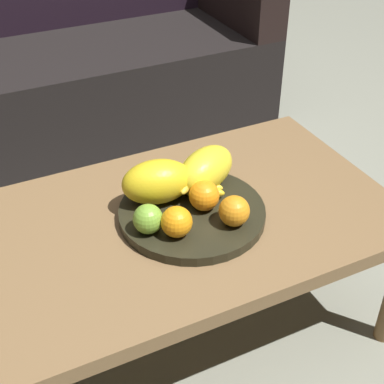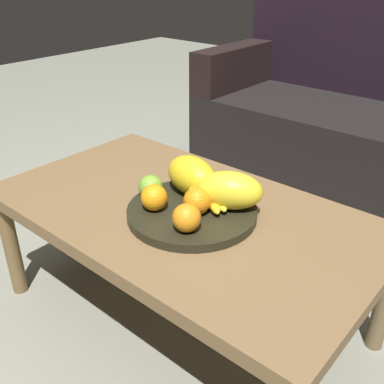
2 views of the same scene
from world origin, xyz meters
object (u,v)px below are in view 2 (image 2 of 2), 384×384
(coffee_table, at_px, (182,221))
(couch, at_px, (377,130))
(melon_smaller_beside, at_px, (192,175))
(orange_right, at_px, (154,198))
(banana_bunch, at_px, (214,195))
(orange_front, at_px, (197,201))
(fruit_bowl, at_px, (192,212))
(orange_left, at_px, (187,218))
(apple_front, at_px, (151,187))
(melon_large_front, at_px, (230,190))

(coffee_table, relative_size, couch, 0.66)
(melon_smaller_beside, distance_m, orange_right, 0.14)
(banana_bunch, bearing_deg, orange_right, -128.86)
(orange_front, bearing_deg, fruit_bowl, 158.85)
(melon_smaller_beside, bearing_deg, orange_left, -52.98)
(couch, height_order, melon_smaller_beside, couch)
(orange_right, bearing_deg, melon_smaller_beside, 84.67)
(melon_smaller_beside, xyz_separation_m, orange_front, (0.09, -0.08, -0.02))
(orange_right, bearing_deg, apple_front, 143.37)
(coffee_table, relative_size, fruit_bowl, 3.12)
(apple_front, bearing_deg, banana_bunch, 29.65)
(fruit_bowl, height_order, orange_right, orange_right)
(melon_smaller_beside, relative_size, apple_front, 2.50)
(melon_large_front, relative_size, banana_bunch, 1.12)
(melon_large_front, distance_m, banana_bunch, 0.05)
(coffee_table, height_order, orange_front, orange_front)
(couch, height_order, orange_right, couch)
(melon_large_front, xyz_separation_m, apple_front, (-0.20, -0.10, -0.02))
(coffee_table, xyz_separation_m, apple_front, (-0.08, -0.05, 0.10))
(orange_left, distance_m, orange_right, 0.14)
(couch, xyz_separation_m, melon_large_front, (0.03, -1.25, 0.18))
(orange_right, relative_size, apple_front, 1.04)
(coffee_table, distance_m, fruit_bowl, 0.08)
(orange_front, bearing_deg, melon_large_front, 60.59)
(orange_left, bearing_deg, melon_smaller_beside, 127.02)
(apple_front, bearing_deg, coffee_table, 30.34)
(melon_smaller_beside, distance_m, orange_front, 0.12)
(melon_large_front, relative_size, orange_left, 2.48)
(coffee_table, xyz_separation_m, orange_left, (0.11, -0.11, 0.10))
(melon_smaller_beside, bearing_deg, apple_front, -123.27)
(melon_large_front, xyz_separation_m, melon_smaller_beside, (-0.13, -0.00, 0.00))
(couch, bearing_deg, orange_right, -94.75)
(banana_bunch, bearing_deg, coffee_table, -151.04)
(coffee_table, distance_m, orange_left, 0.19)
(couch, xyz_separation_m, orange_left, (0.02, -1.41, 0.16))
(orange_right, bearing_deg, orange_front, 31.18)
(melon_smaller_beside, height_order, apple_front, melon_smaller_beside)
(apple_front, distance_m, banana_bunch, 0.18)
(couch, distance_m, fruit_bowl, 1.32)
(orange_right, bearing_deg, coffee_table, 73.78)
(orange_front, bearing_deg, orange_left, -66.78)
(fruit_bowl, height_order, orange_left, orange_left)
(coffee_table, relative_size, melon_smaller_beside, 6.41)
(orange_right, height_order, apple_front, orange_right)
(orange_right, bearing_deg, melon_large_front, 44.15)
(couch, height_order, fruit_bowl, couch)
(orange_front, height_order, apple_front, orange_front)
(melon_smaller_beside, bearing_deg, orange_front, -42.53)
(orange_front, bearing_deg, coffee_table, 161.99)
(orange_left, xyz_separation_m, apple_front, (-0.19, 0.06, -0.00))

